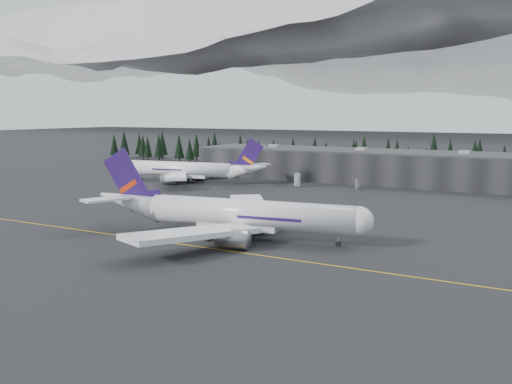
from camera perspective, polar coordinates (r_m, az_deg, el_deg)
The scene contains 8 objects.
ground at distance 121.45m, azimuth -4.66°, elevation -5.36°, with size 1400.00×1400.00×0.00m, color black.
taxiline at distance 119.84m, azimuth -5.20°, elevation -5.55°, with size 400.00×0.40×0.02m, color gold.
terminal at distance 233.41m, azimuth 12.79°, elevation 2.49°, with size 160.00×30.00×12.60m.
treeline at distance 268.85m, azimuth 15.08°, elevation 3.38°, with size 360.00×20.00×15.00m, color black.
jet_main at distance 128.27m, azimuth -2.95°, elevation -2.10°, with size 66.55×61.02×19.66m.
jet_parked at distance 228.55m, azimuth -6.33°, elevation 2.23°, with size 61.45×56.31×18.17m.
gse_vehicle_a at distance 214.16m, azimuth 4.17°, elevation 0.69°, with size 2.50×5.42×1.51m, color silver.
gse_vehicle_b at distance 209.13m, azimuth 10.08°, elevation 0.39°, with size 1.59×3.96×1.35m, color #BABABD.
Camera 1 is at (66.45, -97.68, 28.14)m, focal length 40.00 mm.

